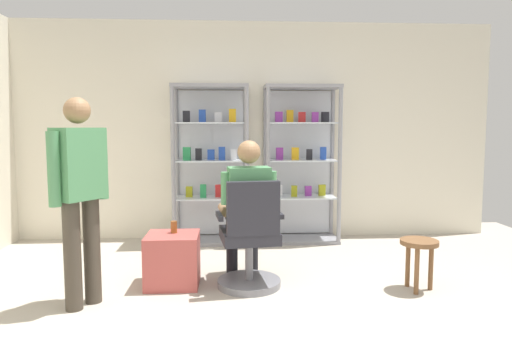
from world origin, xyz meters
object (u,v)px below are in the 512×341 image
office_chair (250,244)px  display_cabinet_right (301,162)px  display_cabinet_left (211,163)px  standing_customer (80,188)px  storage_crate (173,260)px  seated_shopkeeper (247,205)px  wooden_stool (419,250)px  tea_glass (174,227)px

office_chair → display_cabinet_right: bearing=67.3°
display_cabinet_right → office_chair: display_cabinet_right is taller
display_cabinet_left → standing_customer: display_cabinet_left is taller
storage_crate → standing_customer: standing_customer is taller
display_cabinet_right → seated_shopkeeper: display_cabinet_right is taller
display_cabinet_left → standing_customer: (-0.93, -1.99, -0.03)m
seated_shopkeeper → wooden_stool: 1.54m
office_chair → standing_customer: size_ratio=0.59×
tea_glass → wooden_stool: tea_glass is taller
display_cabinet_right → tea_glass: (-1.38, -1.50, -0.46)m
display_cabinet_left → tea_glass: 1.59m
office_chair → wooden_stool: (1.45, -0.13, -0.04)m
seated_shopkeeper → tea_glass: bearing=178.1°
display_cabinet_right → standing_customer: size_ratio=1.17×
storage_crate → display_cabinet_right: bearing=48.2°
storage_crate → tea_glass: tea_glass is taller
storage_crate → seated_shopkeeper: bearing=2.7°
display_cabinet_left → wooden_stool: display_cabinet_left is taller
seated_shopkeeper → tea_glass: size_ratio=12.03×
display_cabinet_left → tea_glass: display_cabinet_left is taller
tea_glass → standing_customer: standing_customer is taller
tea_glass → wooden_stool: size_ratio=0.24×
office_chair → seated_shopkeeper: bearing=97.1°
display_cabinet_left → tea_glass: bearing=-100.4°
office_chair → seated_shopkeeper: 0.36m
display_cabinet_left → standing_customer: 2.19m
seated_shopkeeper → storage_crate: (-0.66, -0.03, -0.48)m
display_cabinet_left → office_chair: bearing=-76.6°
display_cabinet_left → wooden_stool: bearing=-44.4°
display_cabinet_right → office_chair: 1.91m
standing_customer → wooden_stool: standing_customer is taller
office_chair → wooden_stool: bearing=-5.0°
display_cabinet_left → storage_crate: 1.74m
storage_crate → wooden_stool: storage_crate is taller
seated_shopkeeper → storage_crate: bearing=-177.3°
standing_customer → wooden_stool: (2.77, 0.18, -0.58)m
display_cabinet_right → office_chair: size_ratio=1.98×
office_chair → storage_crate: office_chair is taller
seated_shopkeeper → standing_customer: standing_customer is taller
office_chair → standing_customer: bearing=-167.0°
display_cabinet_left → seated_shopkeeper: 1.58m
office_chair → storage_crate: bearing=169.2°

